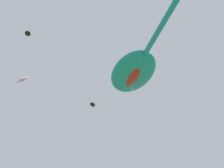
{
  "coord_description": "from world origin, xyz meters",
  "views": [
    {
      "loc": [
        -5.6,
        -1.43,
        1.88
      ],
      "look_at": [
        -1.32,
        9.77,
        10.85
      ],
      "focal_mm": 44.2,
      "sensor_mm": 36.0,
      "label": 1
    }
  ],
  "objects": [
    {
      "name": "small_kite_triangle_green",
      "position": [
        -6.51,
        17.34,
        20.15
      ],
      "size": [
        1.59,
        1.28,
        20.87
      ],
      "rotation": [
        0.0,
        0.0,
        -0.59
      ],
      "color": "black",
      "rests_on": "ground"
    },
    {
      "name": "small_kite_stunt_black",
      "position": [
        -6.02,
        21.45,
        17.15
      ],
      "size": [
        2.75,
        2.05,
        18.58
      ],
      "rotation": [
        0.0,
        0.0,
        -2.54
      ],
      "color": "pink",
      "rests_on": "ground"
    },
    {
      "name": "small_kite_box_yellow",
      "position": [
        2.95,
        28.16,
        21.09
      ],
      "size": [
        2.55,
        1.21,
        21.61
      ],
      "rotation": [
        0.0,
        0.0,
        0.95
      ],
      "color": "black",
      "rests_on": "ground"
    },
    {
      "name": "big_show_kite",
      "position": [
        1.33,
        12.2,
        14.47
      ],
      "size": [
        4.34,
        11.83,
        14.97
      ],
      "rotation": [
        0.0,
        0.0,
        1.5
      ],
      "color": "#1E8CBF",
      "rests_on": "ground"
    }
  ]
}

